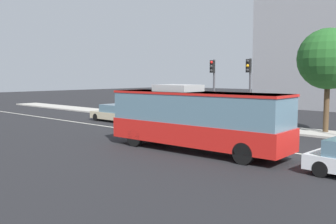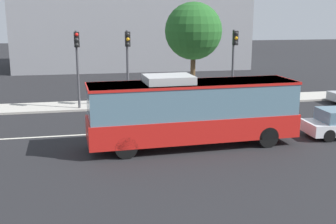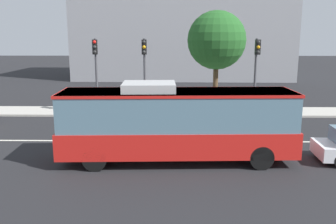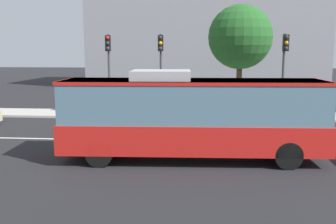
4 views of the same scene
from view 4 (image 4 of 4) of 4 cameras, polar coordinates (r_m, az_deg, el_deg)
ground_plane at (r=17.99m, az=11.19°, el=-4.52°), size 160.00×160.00×0.00m
sidewalk_kerb at (r=24.92m, az=9.38°, el=-0.52°), size 80.00×2.92×0.14m
lane_centre_line at (r=17.98m, az=11.19°, el=-4.50°), size 76.00×0.16×0.01m
transit_bus at (r=14.61m, az=3.59°, el=-0.25°), size 10.09×2.90×3.46m
traffic_light_near_corner at (r=23.78m, az=17.00°, el=7.22°), size 0.33×0.62×5.20m
traffic_light_mid_block at (r=23.43m, az=-1.08°, el=7.58°), size 0.33×0.62×5.20m
traffic_light_far_corner at (r=24.05m, az=-8.86°, el=7.52°), size 0.35×0.62×5.20m
street_tree_kerbside_left at (r=25.23m, az=10.75°, el=10.91°), size 4.10×4.10×7.12m
office_block_background at (r=47.92m, az=5.67°, el=12.18°), size 26.81×13.36×13.60m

